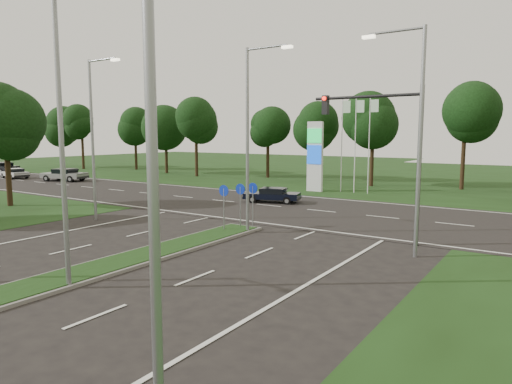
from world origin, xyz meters
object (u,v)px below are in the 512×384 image
Objects in this scene: far_car_b at (15,173)px; far_car_a at (64,174)px; far_car_c at (2,167)px; navy_sedan at (272,195)px.

far_car_a is at bearing -72.39° from far_car_b.
far_car_c is (-16.20, 1.84, 0.02)m from far_car_a.
far_car_a is 1.21× the size of far_car_b.
far_car_b is at bearing 73.24° from navy_sedan.
far_car_b is (-7.34, -1.34, -0.10)m from far_car_a.
far_car_a reaches higher than navy_sedan.
far_car_a is 16.30m from far_car_c.
far_car_c is (-42.60, 2.68, 0.15)m from navy_sedan.
far_car_b is at bearing -111.41° from far_car_c.
navy_sedan is 26.42m from far_car_a.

